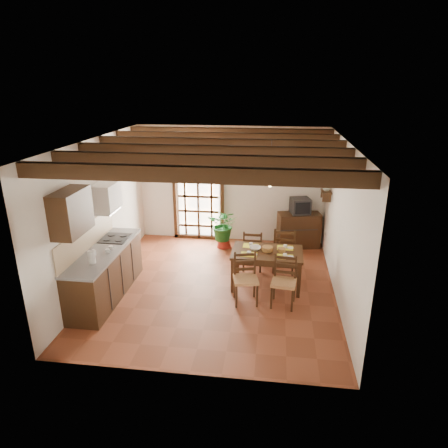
% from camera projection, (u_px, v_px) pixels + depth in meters
% --- Properties ---
extents(ground_plane, '(5.00, 5.00, 0.00)m').
position_uv_depth(ground_plane, '(216.00, 286.00, 7.78)').
color(ground_plane, brown).
extents(room_shell, '(4.52, 5.02, 2.81)m').
position_uv_depth(room_shell, '(216.00, 196.00, 7.16)').
color(room_shell, silver).
rests_on(room_shell, ground_plane).
extents(ceiling_beams, '(4.50, 4.34, 0.20)m').
position_uv_depth(ceiling_beams, '(215.00, 147.00, 6.86)').
color(ceiling_beams, black).
rests_on(ceiling_beams, room_shell).
extents(french_door, '(1.26, 0.11, 2.32)m').
position_uv_depth(french_door, '(198.00, 193.00, 9.75)').
color(french_door, white).
rests_on(french_door, ground_plane).
extents(kitchen_counter, '(0.64, 2.25, 1.38)m').
position_uv_depth(kitchen_counter, '(106.00, 272.00, 7.29)').
color(kitchen_counter, '#301D0F').
rests_on(kitchen_counter, ground_plane).
extents(upper_cabinet, '(0.35, 0.80, 0.70)m').
position_uv_depth(upper_cabinet, '(71.00, 212.00, 6.19)').
color(upper_cabinet, '#301D0F').
rests_on(upper_cabinet, room_shell).
extents(range_hood, '(0.38, 0.60, 0.54)m').
position_uv_depth(range_hood, '(106.00, 197.00, 7.39)').
color(range_hood, white).
rests_on(range_hood, room_shell).
extents(counter_items, '(0.50, 1.43, 0.25)m').
position_uv_depth(counter_items, '(105.00, 246.00, 7.21)').
color(counter_items, black).
rests_on(counter_items, kitchen_counter).
extents(dining_table, '(1.35, 0.89, 0.72)m').
position_uv_depth(dining_table, '(267.00, 256.00, 7.60)').
color(dining_table, '#3A2313').
rests_on(dining_table, ground_plane).
extents(chair_near_left, '(0.50, 0.48, 0.92)m').
position_uv_depth(chair_near_left, '(246.00, 287.00, 7.13)').
color(chair_near_left, '#B9824E').
rests_on(chair_near_left, ground_plane).
extents(chair_near_right, '(0.47, 0.45, 0.91)m').
position_uv_depth(chair_near_right, '(283.00, 291.00, 7.04)').
color(chair_near_right, '#B9824E').
rests_on(chair_near_right, ground_plane).
extents(chair_far_left, '(0.41, 0.39, 0.89)m').
position_uv_depth(chair_far_left, '(252.00, 257.00, 8.40)').
color(chair_far_left, '#B9824E').
rests_on(chair_far_left, ground_plane).
extents(chair_far_right, '(0.51, 0.49, 0.98)m').
position_uv_depth(chair_far_right, '(284.00, 258.00, 8.29)').
color(chair_far_right, '#B9824E').
rests_on(chair_far_right, ground_plane).
extents(table_setting, '(0.97, 0.65, 0.09)m').
position_uv_depth(table_setting, '(267.00, 251.00, 7.57)').
color(table_setting, yellow).
rests_on(table_setting, dining_table).
extents(table_bowl, '(0.22, 0.22, 0.05)m').
position_uv_depth(table_bowl, '(255.00, 248.00, 7.64)').
color(table_bowl, white).
rests_on(table_bowl, dining_table).
extents(sideboard, '(1.05, 0.63, 0.83)m').
position_uv_depth(sideboard, '(299.00, 230.00, 9.51)').
color(sideboard, '#301D0F').
rests_on(sideboard, ground_plane).
extents(crt_tv, '(0.51, 0.49, 0.37)m').
position_uv_depth(crt_tv, '(300.00, 206.00, 9.30)').
color(crt_tv, black).
rests_on(crt_tv, sideboard).
extents(fuse_box, '(0.25, 0.03, 0.32)m').
position_uv_depth(fuse_box, '(295.00, 173.00, 9.31)').
color(fuse_box, white).
rests_on(fuse_box, room_shell).
extents(plant_pot, '(0.34, 0.34, 0.21)m').
position_uv_depth(plant_pot, '(224.00, 243.00, 9.56)').
color(plant_pot, maroon).
rests_on(plant_pot, ground_plane).
extents(potted_plant, '(1.99, 1.76, 2.03)m').
position_uv_depth(potted_plant, '(224.00, 225.00, 9.40)').
color(potted_plant, '#144C19').
rests_on(potted_plant, ground_plane).
extents(wall_shelf, '(0.20, 0.42, 0.20)m').
position_uv_depth(wall_shelf, '(326.00, 193.00, 8.50)').
color(wall_shelf, '#301D0F').
rests_on(wall_shelf, room_shell).
extents(shelf_vase, '(0.15, 0.15, 0.15)m').
position_uv_depth(shelf_vase, '(327.00, 187.00, 8.45)').
color(shelf_vase, '#B2BFB2').
rests_on(shelf_vase, wall_shelf).
extents(shelf_flowers, '(0.14, 0.14, 0.36)m').
position_uv_depth(shelf_flowers, '(328.00, 177.00, 8.38)').
color(shelf_flowers, yellow).
rests_on(shelf_flowers, shelf_vase).
extents(framed_picture, '(0.03, 0.32, 0.32)m').
position_uv_depth(framed_picture, '(332.00, 168.00, 8.30)').
color(framed_picture, brown).
rests_on(framed_picture, room_shell).
extents(pendant_lamp, '(0.36, 0.36, 0.84)m').
position_uv_depth(pendant_lamp, '(270.00, 180.00, 7.20)').
color(pendant_lamp, black).
rests_on(pendant_lamp, room_shell).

